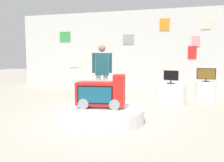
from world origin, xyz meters
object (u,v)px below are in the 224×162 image
Objects in this scene: main_display_pedestal at (101,115)px; tv_on_left_rear at (171,76)px; display_pedestal_left_rear at (170,94)px; display_pedestal_center_rear at (205,91)px; tv_on_center_rear at (206,75)px; novelty_firetruck_tv at (101,94)px; shopper_browsing_near_truck at (102,70)px.

tv_on_left_rear reaches higher than main_display_pedestal.
display_pedestal_left_rear and display_pedestal_center_rear have the same top height.
tv_on_left_rear is 0.82× the size of tv_on_center_rear.
shopper_browsing_near_truck is at bearing 110.22° from novelty_firetruck_tv.
display_pedestal_left_rear is 1.36× the size of display_pedestal_center_rear.
display_pedestal_center_rear is 1.15× the size of tv_on_center_rear.
tv_on_left_rear is at bearing 63.61° from novelty_firetruck_tv.
display_pedestal_center_rear reaches higher than main_display_pedestal.
main_display_pedestal is 2.14× the size of display_pedestal_left_rear.
tv_on_center_rear is (2.21, 3.37, 0.22)m from novelty_firetruck_tv.
main_display_pedestal is 2.90× the size of display_pedestal_center_rear.
novelty_firetruck_tv reaches higher than tv_on_center_rear.
display_pedestal_left_rear is 1.56× the size of tv_on_center_rear.
novelty_firetruck_tv is 2.34× the size of tv_on_left_rear.
novelty_firetruck_tv is at bearing -123.30° from display_pedestal_center_rear.
display_pedestal_center_rear is (0.99, 0.90, 0.00)m from display_pedestal_left_rear.
tv_on_center_rear reaches higher than tv_on_left_rear.
shopper_browsing_near_truck is (-0.59, 1.60, 0.41)m from novelty_firetruck_tv.
tv_on_left_rear is (1.23, 2.47, 0.21)m from novelty_firetruck_tv.
display_pedestal_left_rear is 1.43m from tv_on_center_rear.
display_pedestal_center_rear is at bearing 87.23° from tv_on_center_rear.
shopper_browsing_near_truck reaches higher than novelty_firetruck_tv.
main_display_pedestal is 1.74× the size of novelty_firetruck_tv.
shopper_browsing_near_truck reaches higher than tv_on_center_rear.
shopper_browsing_near_truck is at bearing -154.37° from tv_on_left_rear.
tv_on_center_rear reaches higher than display_pedestal_center_rear.
tv_on_center_rear is (-0.00, -0.00, 0.52)m from display_pedestal_center_rear.
main_display_pedestal is 1.90m from shopper_browsing_near_truck.
main_display_pedestal is at bearing 172.25° from novelty_firetruck_tv.
display_pedestal_left_rear is 2.13m from shopper_browsing_near_truck.
novelty_firetruck_tv is (0.02, -0.00, 0.45)m from main_display_pedestal.
tv_on_left_rear reaches higher than display_pedestal_center_rear.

